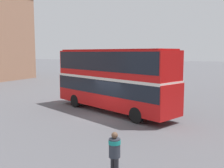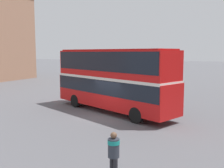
# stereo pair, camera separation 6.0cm
# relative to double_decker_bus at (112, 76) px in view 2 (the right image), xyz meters

# --- Properties ---
(ground_plane) EXTENTS (240.00, 240.00, 0.00)m
(ground_plane) POSITION_rel_double_decker_bus_xyz_m (0.24, -1.85, -2.74)
(ground_plane) COLOR #5B5B60
(double_decker_bus) EXTENTS (11.11, 6.55, 4.79)m
(double_decker_bus) POSITION_rel_double_decker_bus_xyz_m (0.00, 0.00, 0.00)
(double_decker_bus) COLOR red
(double_decker_bus) RESTS_ON ground_plane
(pedestrian_foreground) EXTENTS (0.61, 0.61, 1.78)m
(pedestrian_foreground) POSITION_rel_double_decker_bus_xyz_m (4.61, -9.86, -1.66)
(pedestrian_foreground) COLOR #232328
(pedestrian_foreground) RESTS_ON ground_plane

